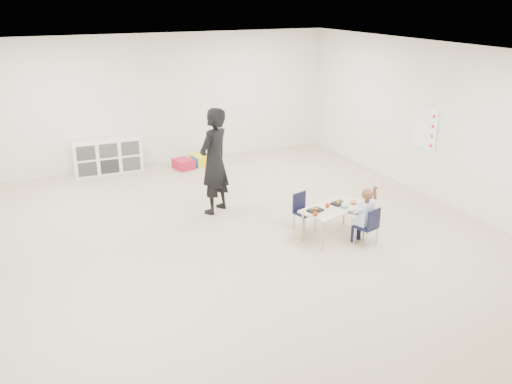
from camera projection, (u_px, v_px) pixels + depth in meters
name	position (u px, v px, depth m)	size (l,w,h in m)	color
room	(238.00, 153.00, 7.82)	(9.00, 9.02, 2.80)	#C4B897
table	(334.00, 222.00, 8.37)	(1.20, 0.84, 0.50)	beige
chair_near	(366.00, 226.00, 8.10)	(0.29, 0.27, 0.60)	black
chair_far	(305.00, 212.00, 8.60)	(0.29, 0.27, 0.60)	black
child	(367.00, 215.00, 8.04)	(0.40, 0.40, 0.95)	#B1C5F0
lunch_tray_near	(339.00, 203.00, 8.38)	(0.22, 0.16, 0.03)	black
lunch_tray_far	(315.00, 210.00, 8.11)	(0.22, 0.16, 0.03)	black
milk_carton	(345.00, 205.00, 8.20)	(0.07, 0.07, 0.10)	white
bread_roll	(354.00, 202.00, 8.39)	(0.09, 0.09, 0.07)	tan
apple_near	(327.00, 205.00, 8.24)	(0.07, 0.07, 0.07)	maroon
apple_far	(315.00, 214.00, 7.93)	(0.07, 0.07, 0.07)	maroon
cubby_shelf	(107.00, 156.00, 11.37)	(1.40, 0.40, 0.70)	white
rules_poster	(426.00, 128.00, 9.93)	(0.02, 0.60, 0.80)	white
adult	(214.00, 161.00, 9.13)	(0.66, 0.44, 1.82)	black
bin_red	(183.00, 164.00, 11.68)	(0.34, 0.43, 0.21)	#AE112D
bin_yellow	(201.00, 160.00, 11.95)	(0.36, 0.47, 0.23)	gold
bin_blue	(200.00, 160.00, 11.95)	(0.34, 0.44, 0.22)	#1642A6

